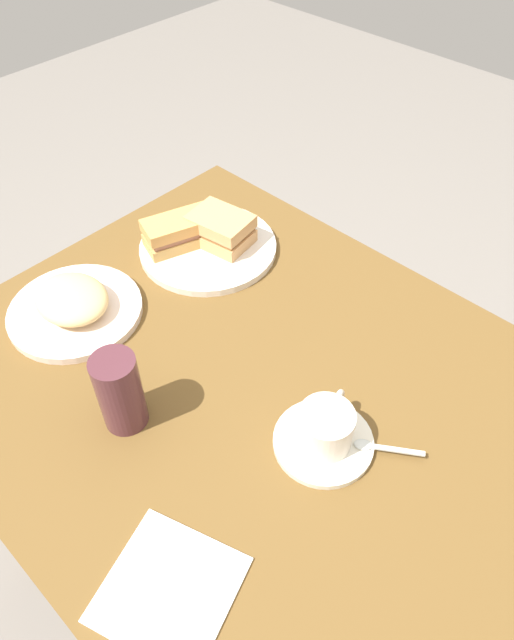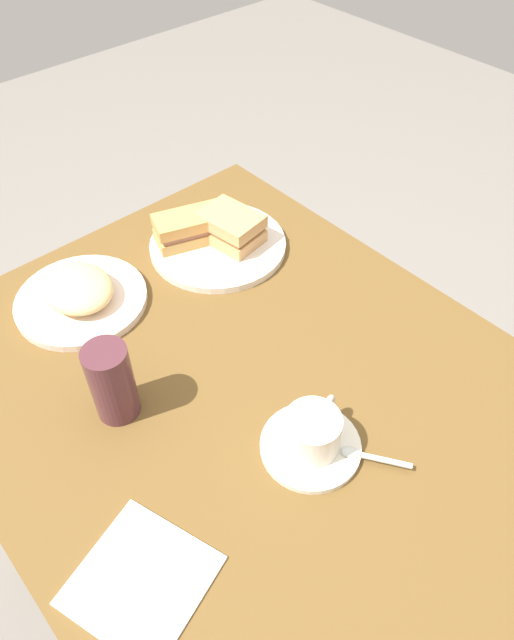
% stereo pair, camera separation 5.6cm
% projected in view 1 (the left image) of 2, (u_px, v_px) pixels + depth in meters
% --- Properties ---
extents(ground_plane, '(6.00, 6.00, 0.00)m').
position_uv_depth(ground_plane, '(263.00, 578.00, 1.44)').
color(ground_plane, slate).
extents(dining_table, '(1.04, 0.79, 0.76)m').
position_uv_depth(dining_table, '(266.00, 435.00, 0.97)').
color(dining_table, brown).
rests_on(dining_table, ground_plane).
extents(sandwich_plate, '(0.26, 0.26, 0.01)m').
position_uv_depth(sandwich_plate, '(208.00, 247.00, 1.12)').
color(sandwich_plate, silver).
rests_on(sandwich_plate, dining_table).
extents(sandwich_front, '(0.12, 0.10, 0.06)m').
position_uv_depth(sandwich_front, '(221.00, 229.00, 1.10)').
color(sandwich_front, tan).
rests_on(sandwich_front, sandwich_plate).
extents(sandwich_back, '(0.11, 0.15, 0.06)m').
position_uv_depth(sandwich_back, '(181.00, 231.00, 1.10)').
color(sandwich_back, tan).
rests_on(sandwich_back, sandwich_plate).
extents(coffee_saucer, '(0.14, 0.14, 0.01)m').
position_uv_depth(coffee_saucer, '(323.00, 442.00, 0.83)').
color(coffee_saucer, silver).
rests_on(coffee_saucer, dining_table).
extents(coffee_cup, '(0.08, 0.10, 0.06)m').
position_uv_depth(coffee_cup, '(326.00, 426.00, 0.80)').
color(coffee_cup, silver).
rests_on(coffee_cup, coffee_saucer).
extents(spoon, '(0.09, 0.06, 0.01)m').
position_uv_depth(spoon, '(377.00, 447.00, 0.81)').
color(spoon, silver).
rests_on(spoon, coffee_saucer).
extents(side_plate, '(0.23, 0.23, 0.01)m').
position_uv_depth(side_plate, '(76.00, 311.00, 1.00)').
color(side_plate, beige).
rests_on(side_plate, dining_table).
extents(side_food_pile, '(0.14, 0.11, 0.04)m').
position_uv_depth(side_food_pile, '(72.00, 299.00, 0.98)').
color(side_food_pile, '#E7C27D').
rests_on(side_food_pile, side_plate).
extents(napkin, '(0.19, 0.19, 0.00)m').
position_uv_depth(napkin, '(169.00, 589.00, 0.69)').
color(napkin, white).
rests_on(napkin, dining_table).
extents(drinking_glass, '(0.06, 0.06, 0.13)m').
position_uv_depth(drinking_glass, '(120.00, 392.00, 0.81)').
color(drinking_glass, '#502930').
rests_on(drinking_glass, dining_table).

